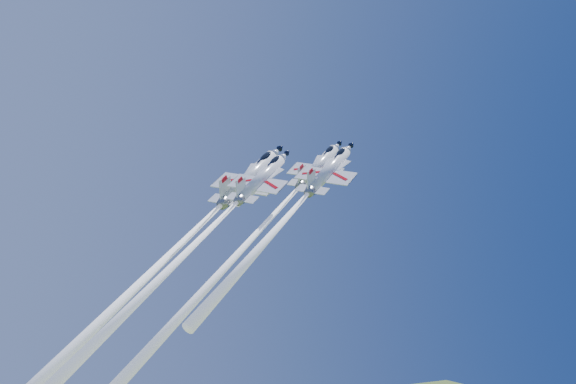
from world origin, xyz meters
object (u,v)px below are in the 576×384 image
jet_lead (245,246)px  jet_slot (190,249)px  jet_left (148,275)px  jet_right (289,215)px

jet_lead → jet_slot: (-7.35, 0.87, -0.45)m
jet_lead → jet_left: 13.26m
jet_left → jet_slot: 7.24m
jet_left → jet_slot: size_ratio=1.37×
jet_left → jet_right: jet_left is taller
jet_lead → jet_right: bearing=22.8°
jet_right → jet_slot: jet_right is taller
jet_right → jet_slot: size_ratio=0.77×
jet_left → jet_right: 20.07m
jet_lead → jet_right: jet_lead is taller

